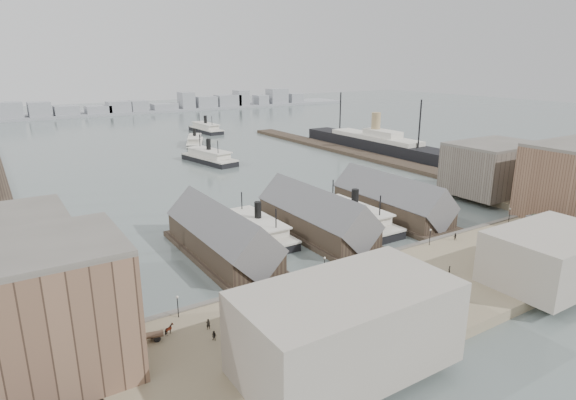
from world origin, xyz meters
TOP-DOWN VIEW (x-y plane):
  - ground at (0.00, 0.00)m, footprint 900.00×900.00m
  - quay at (0.00, -20.00)m, footprint 180.00×30.00m
  - seawall at (0.00, -5.20)m, footprint 180.00×1.20m
  - east_wharf at (78.00, 90.00)m, footprint 10.00×180.00m
  - ferry_shed_west at (-26.00, 16.88)m, footprint 14.00×42.00m
  - ferry_shed_center at (0.00, 16.88)m, footprint 14.00×42.00m
  - ferry_shed_east at (26.00, 16.88)m, footprint 14.00×42.00m
  - warehouse_east_back at (68.00, 15.00)m, footprint 28.00×20.00m
  - street_bldg_center at (20.00, -32.00)m, footprint 24.00×16.00m
  - street_bldg_west at (-30.00, -32.00)m, footprint 30.00×16.00m
  - lamp_post_far_w at (-45.00, -7.00)m, footprint 0.44×0.44m
  - lamp_post_near_w at (-15.00, -7.00)m, footprint 0.44×0.44m
  - lamp_post_near_e at (15.00, -7.00)m, footprint 0.44×0.44m
  - lamp_post_far_e at (45.00, -7.00)m, footprint 0.44×0.44m
  - far_shore at (-2.07, 334.14)m, footprint 500.00×40.00m
  - ferry_docked_west at (-13.00, 23.51)m, footprint 8.15×27.17m
  - ferry_docked_east at (13.00, 17.28)m, footprint 8.95×29.83m
  - ferry_open_near at (13.09, 114.27)m, footprint 14.94×31.86m
  - ferry_open_mid at (24.75, 159.57)m, footprint 17.42×26.54m
  - ferry_open_far at (47.54, 198.59)m, footprint 10.97×30.72m
  - ocean_steamer at (92.00, 95.92)m, footprint 12.77×93.29m
  - tram at (44.28, -17.09)m, footprint 4.00×10.12m
  - horse_cart_left at (-48.63, -11.23)m, footprint 4.83×2.49m
  - horse_cart_center at (-10.63, -20.20)m, footprint 4.73×3.30m
  - horse_cart_right at (22.25, -25.12)m, footprint 4.66×1.88m
  - pedestrian_0 at (-42.30, -13.06)m, footprint 0.68×0.51m
  - pedestrian_1 at (-42.83, -16.50)m, footprint 0.91×0.96m
  - pedestrian_2 at (-16.47, -8.72)m, footprint 1.04×1.20m
  - pedestrian_3 at (-14.42, -26.63)m, footprint 1.04×1.05m
  - pedestrian_4 at (1.55, -10.77)m, footprint 0.93×0.98m
  - pedestrian_5 at (6.35, -19.80)m, footprint 0.74×0.76m
  - pedestrian_6 at (22.56, -8.00)m, footprint 1.05×1.05m
  - pedestrian_7 at (34.74, -20.91)m, footprint 1.24×1.07m

SIDE VIEW (x-z plane):
  - ground at x=0.00m, z-range 0.00..0.00m
  - east_wharf at x=78.00m, z-range 0.00..1.60m
  - quay at x=0.00m, z-range 0.00..2.00m
  - seawall at x=0.00m, z-range 0.00..2.30m
  - ferry_open_mid at x=24.75m, z-range -2.43..6.72m
  - ferry_docked_west at x=-13.00m, z-range -2.58..7.12m
  - ferry_docked_east at x=13.00m, z-range -2.83..7.82m
  - ferry_open_far at x=47.54m, z-range -2.87..7.92m
  - ferry_open_near at x=13.09m, z-range -2.91..8.04m
  - horse_cart_center at x=-10.63m, z-range 2.04..3.50m
  - pedestrian_1 at x=-42.83m, z-range 2.00..3.57m
  - horse_cart_right at x=22.25m, z-range 2.02..3.56m
  - pedestrian_2 at x=-16.47m, z-range 2.00..3.61m
  - horse_cart_left at x=-48.63m, z-range 2.01..3.62m
  - pedestrian_7 at x=34.74m, z-range 2.00..3.67m
  - pedestrian_5 at x=6.35m, z-range 2.00..3.68m
  - pedestrian_4 at x=1.55m, z-range 2.00..3.69m
  - pedestrian_6 at x=22.56m, z-range 2.00..3.72m
  - pedestrian_3 at x=-14.42m, z-range 2.00..3.78m
  - pedestrian_0 at x=-42.30m, z-range 2.00..3.80m
  - tram at x=44.28m, z-range 2.04..5.55m
  - far_shore at x=-2.07m, z-range -3.96..11.77m
  - ocean_steamer at x=92.00m, z-range -5.32..13.34m
  - ferry_shed_west at x=-26.00m, z-range -1.66..10.94m
  - ferry_shed_center at x=0.00m, z-range -1.66..10.94m
  - ferry_shed_east at x=26.00m, z-range -1.66..10.94m
  - lamp_post_far_w at x=-45.00m, z-range 2.75..6.67m
  - lamp_post_near_w at x=-15.00m, z-range 2.75..6.67m
  - lamp_post_near_e at x=15.00m, z-range 2.75..6.67m
  - lamp_post_far_e at x=45.00m, z-range 2.75..6.67m
  - street_bldg_center at x=20.00m, z-range 2.00..12.00m
  - street_bldg_west at x=-30.00m, z-range 2.00..14.00m
  - warehouse_east_back at x=68.00m, z-range 2.00..17.00m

